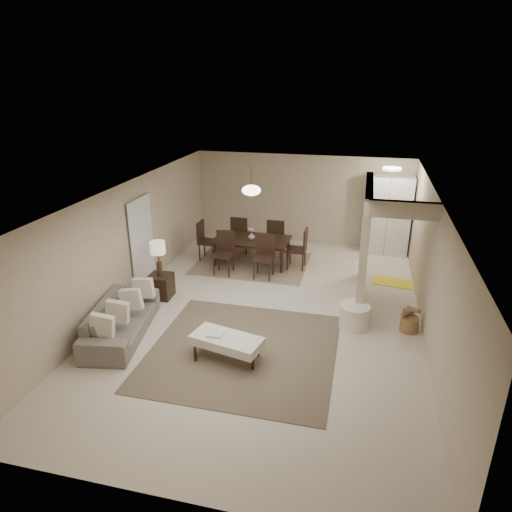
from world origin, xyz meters
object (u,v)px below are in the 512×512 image
(ottoman_bench, at_px, (227,341))
(wicker_basket, at_px, (409,324))
(side_table, at_px, (161,286))
(round_pouf, at_px, (354,316))
(sofa, at_px, (121,319))
(pantry_cabinet, at_px, (387,215))
(dining_table, at_px, (252,252))

(ottoman_bench, relative_size, wicker_basket, 3.74)
(side_table, distance_m, round_pouf, 4.14)
(sofa, relative_size, side_table, 4.20)
(sofa, bearing_deg, side_table, -11.74)
(pantry_cabinet, distance_m, wicker_basket, 4.27)
(sofa, height_order, ottoman_bench, sofa)
(wicker_basket, distance_m, dining_table, 4.47)
(dining_table, bearing_deg, ottoman_bench, -80.75)
(wicker_basket, xyz_separation_m, dining_table, (-3.70, 2.51, 0.19))
(pantry_cabinet, xyz_separation_m, wicker_basket, (0.40, -4.15, -0.90))
(side_table, bearing_deg, round_pouf, -4.39)
(ottoman_bench, relative_size, dining_table, 0.68)
(round_pouf, xyz_separation_m, dining_table, (-2.68, 2.61, 0.10))
(pantry_cabinet, distance_m, side_table, 6.22)
(round_pouf, bearing_deg, side_table, 175.61)
(pantry_cabinet, relative_size, side_table, 4.03)
(ottoman_bench, distance_m, dining_table, 4.24)
(pantry_cabinet, height_order, ottoman_bench, pantry_cabinet)
(pantry_cabinet, xyz_separation_m, dining_table, (-3.30, -1.64, -0.72))
(sofa, distance_m, wicker_basket, 5.38)
(round_pouf, relative_size, dining_table, 0.31)
(pantry_cabinet, relative_size, dining_table, 1.11)
(side_table, xyz_separation_m, dining_table, (1.45, 2.29, 0.07))
(round_pouf, height_order, dining_table, dining_table)
(sofa, bearing_deg, ottoman_bench, -107.99)
(pantry_cabinet, relative_size, sofa, 0.96)
(ottoman_bench, height_order, dining_table, dining_table)
(side_table, bearing_deg, dining_table, 57.69)
(round_pouf, height_order, wicker_basket, round_pouf)
(sofa, xyz_separation_m, wicker_basket, (5.20, 1.38, -0.17))
(ottoman_bench, xyz_separation_m, wicker_basket, (3.08, 1.68, -0.20))
(ottoman_bench, bearing_deg, dining_table, 111.40)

